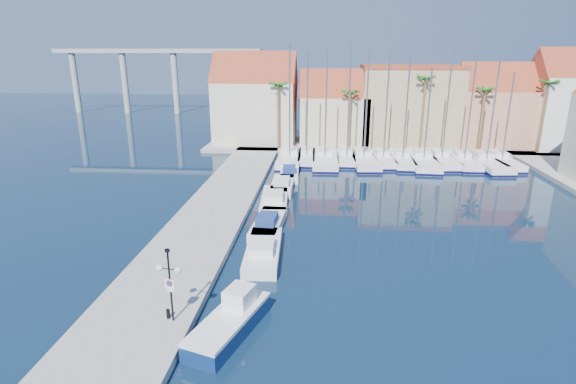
% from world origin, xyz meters
% --- Properties ---
extents(ground, '(260.00, 260.00, 0.00)m').
position_xyz_m(ground, '(0.00, 0.00, 0.00)').
color(ground, black).
rests_on(ground, ground).
extents(quay_west, '(6.00, 77.00, 0.50)m').
position_xyz_m(quay_west, '(-9.00, 13.50, 0.25)').
color(quay_west, gray).
rests_on(quay_west, ground).
extents(shore_north, '(54.00, 16.00, 0.50)m').
position_xyz_m(shore_north, '(10.00, 48.00, 0.25)').
color(shore_north, gray).
rests_on(shore_north, ground).
extents(lamp_post, '(1.37, 0.54, 4.07)m').
position_xyz_m(lamp_post, '(-7.00, -1.82, 3.17)').
color(lamp_post, black).
rests_on(lamp_post, quay_west).
extents(bollard, '(0.20, 0.20, 0.50)m').
position_xyz_m(bollard, '(-7.32, -1.64, 0.75)').
color(bollard, black).
rests_on(bollard, quay_west).
extents(fishing_boat, '(3.66, 6.13, 2.04)m').
position_xyz_m(fishing_boat, '(-3.96, -1.88, 0.68)').
color(fishing_boat, navy).
rests_on(fishing_boat, ground).
extents(motorboat_west_0, '(2.63, 7.27, 1.40)m').
position_xyz_m(motorboat_west_0, '(-3.49, 7.05, 0.51)').
color(motorboat_west_0, white).
rests_on(motorboat_west_0, ground).
extents(motorboat_west_1, '(2.51, 6.75, 1.40)m').
position_xyz_m(motorboat_west_1, '(-3.78, 12.25, 0.51)').
color(motorboat_west_1, white).
rests_on(motorboat_west_1, ground).
extents(motorboat_west_2, '(2.87, 7.61, 1.40)m').
position_xyz_m(motorboat_west_2, '(-3.97, 18.38, 0.51)').
color(motorboat_west_2, white).
rests_on(motorboat_west_2, ground).
extents(motorboat_west_3, '(2.28, 6.83, 1.40)m').
position_xyz_m(motorboat_west_3, '(-3.69, 23.26, 0.51)').
color(motorboat_west_3, white).
rests_on(motorboat_west_3, ground).
extents(motorboat_west_4, '(2.41, 6.49, 1.40)m').
position_xyz_m(motorboat_west_4, '(-3.34, 28.26, 0.51)').
color(motorboat_west_4, white).
rests_on(motorboat_west_4, ground).
extents(sailboat_0, '(3.00, 11.19, 14.86)m').
position_xyz_m(sailboat_0, '(-3.86, 35.69, 0.60)').
color(sailboat_0, white).
rests_on(sailboat_0, ground).
extents(sailboat_1, '(2.36, 8.37, 13.79)m').
position_xyz_m(sailboat_1, '(-1.69, 36.19, 0.64)').
color(sailboat_1, white).
rests_on(sailboat_1, ground).
extents(sailboat_2, '(3.44, 11.97, 13.99)m').
position_xyz_m(sailboat_2, '(0.67, 35.78, 0.58)').
color(sailboat_2, white).
rests_on(sailboat_2, ground).
extents(sailboat_3, '(2.27, 8.13, 14.97)m').
position_xyz_m(sailboat_3, '(3.56, 36.35, 0.68)').
color(sailboat_3, white).
rests_on(sailboat_3, ground).
extents(sailboat_4, '(3.76, 11.63, 14.14)m').
position_xyz_m(sailboat_4, '(5.65, 35.87, 0.58)').
color(sailboat_4, white).
rests_on(sailboat_4, ground).
extents(sailboat_5, '(2.98, 8.90, 13.99)m').
position_xyz_m(sailboat_5, '(8.15, 36.05, 0.63)').
color(sailboat_5, white).
rests_on(sailboat_5, ground).
extents(sailboat_6, '(2.65, 9.58, 13.47)m').
position_xyz_m(sailboat_6, '(10.59, 35.83, 0.61)').
color(sailboat_6, white).
rests_on(sailboat_6, ground).
extents(sailboat_7, '(3.95, 12.15, 12.13)m').
position_xyz_m(sailboat_7, '(13.26, 35.88, 0.56)').
color(sailboat_7, white).
rests_on(sailboat_7, ground).
extents(sailboat_8, '(3.39, 10.33, 14.23)m').
position_xyz_m(sailboat_8, '(15.57, 36.50, 0.60)').
color(sailboat_8, white).
rests_on(sailboat_8, ground).
extents(sailboat_9, '(2.57, 9.40, 14.10)m').
position_xyz_m(sailboat_9, '(18.28, 35.88, 0.62)').
color(sailboat_9, white).
rests_on(sailboat_9, ground).
extents(sailboat_10, '(3.92, 11.52, 13.79)m').
position_xyz_m(sailboat_10, '(20.81, 35.65, 0.58)').
color(sailboat_10, white).
rests_on(sailboat_10, ground).
extents(sailboat_11, '(3.14, 9.90, 11.50)m').
position_xyz_m(sailboat_11, '(22.97, 36.34, 0.57)').
color(sailboat_11, white).
rests_on(sailboat_11, ground).
extents(building_0, '(12.30, 9.00, 13.50)m').
position_xyz_m(building_0, '(-10.00, 47.00, 6.52)').
color(building_0, beige).
rests_on(building_0, shore_north).
extents(building_1, '(10.30, 8.00, 11.00)m').
position_xyz_m(building_1, '(2.00, 47.00, 5.30)').
color(building_1, beige).
rests_on(building_1, shore_north).
extents(building_2, '(14.20, 10.20, 11.50)m').
position_xyz_m(building_2, '(13.00, 48.00, 6.26)').
color(building_2, '#9B835F').
rests_on(building_2, shore_north).
extents(building_3, '(10.30, 8.00, 12.00)m').
position_xyz_m(building_3, '(25.00, 47.00, 5.86)').
color(building_3, '#B5775B').
rests_on(building_3, shore_north).
extents(building_4, '(8.30, 8.00, 14.00)m').
position_xyz_m(building_4, '(34.00, 46.00, 6.97)').
color(building_4, silver).
rests_on(building_4, shore_north).
extents(palm_0, '(2.60, 2.60, 10.15)m').
position_xyz_m(palm_0, '(-6.00, 42.00, 9.08)').
color(palm_0, brown).
rests_on(palm_0, shore_north).
extents(palm_1, '(2.60, 2.60, 9.15)m').
position_xyz_m(palm_1, '(4.00, 42.00, 8.14)').
color(palm_1, brown).
rests_on(palm_1, shore_north).
extents(palm_2, '(2.60, 2.60, 11.15)m').
position_xyz_m(palm_2, '(14.00, 42.00, 10.02)').
color(palm_2, brown).
rests_on(palm_2, shore_north).
extents(palm_3, '(2.60, 2.60, 9.65)m').
position_xyz_m(palm_3, '(22.00, 42.00, 8.61)').
color(palm_3, brown).
rests_on(palm_3, shore_north).
extents(palm_4, '(2.60, 2.60, 10.65)m').
position_xyz_m(palm_4, '(30.00, 42.00, 9.55)').
color(palm_4, brown).
rests_on(palm_4, shore_north).
extents(viaduct, '(48.00, 2.20, 14.45)m').
position_xyz_m(viaduct, '(-39.07, 82.00, 10.25)').
color(viaduct, '#9E9E99').
rests_on(viaduct, ground).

